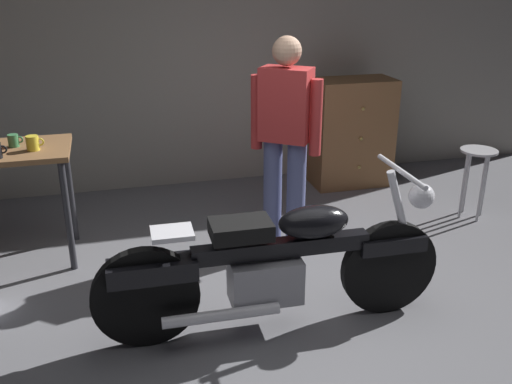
% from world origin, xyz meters
% --- Properties ---
extents(ground_plane, '(12.00, 12.00, 0.00)m').
position_xyz_m(ground_plane, '(0.00, 0.00, 0.00)').
color(ground_plane, slate).
extents(back_wall, '(8.00, 0.12, 3.10)m').
position_xyz_m(back_wall, '(0.00, 2.80, 1.55)').
color(back_wall, gray).
rests_on(back_wall, ground_plane).
extents(motorcycle, '(2.19, 0.60, 1.00)m').
position_xyz_m(motorcycle, '(-0.09, 0.02, 0.45)').
color(motorcycle, black).
rests_on(motorcycle, ground_plane).
extents(person_standing, '(0.47, 0.40, 1.67)m').
position_xyz_m(person_standing, '(0.32, 1.14, 0.93)').
color(person_standing, slate).
rests_on(person_standing, ground_plane).
extents(shop_stool, '(0.32, 0.32, 0.64)m').
position_xyz_m(shop_stool, '(2.13, 1.20, 0.50)').
color(shop_stool, '#B2B2B7').
rests_on(shop_stool, ground_plane).
extents(wooden_dresser, '(0.80, 0.47, 1.10)m').
position_xyz_m(wooden_dresser, '(1.41, 2.30, 0.55)').
color(wooden_dresser, brown).
rests_on(wooden_dresser, ground_plane).
extents(mug_yellow_tall, '(0.12, 0.09, 0.11)m').
position_xyz_m(mug_yellow_tall, '(-1.53, 1.29, 0.95)').
color(mug_yellow_tall, yellow).
rests_on(mug_yellow_tall, workbench).
extents(mug_green_speckled, '(0.11, 0.08, 0.09)m').
position_xyz_m(mug_green_speckled, '(-1.68, 1.42, 0.95)').
color(mug_green_speckled, '#3D7F4C').
rests_on(mug_green_speckled, workbench).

